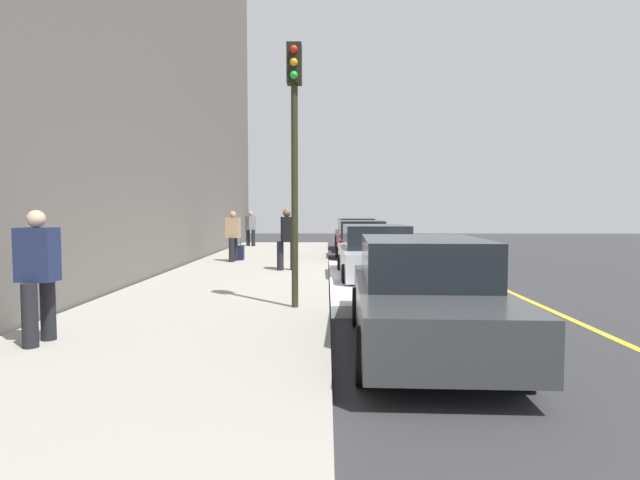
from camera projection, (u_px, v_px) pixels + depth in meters
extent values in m
plane|color=#333335|center=(366.00, 281.00, 13.56)|extent=(56.00, 56.00, 0.00)
cube|color=#A39E93|center=(244.00, 278.00, 13.60)|extent=(28.00, 4.60, 0.15)
cube|color=gold|center=(485.00, 281.00, 13.51)|extent=(28.00, 0.14, 0.01)
cube|color=white|center=(340.00, 280.00, 12.92)|extent=(8.20, 0.56, 0.22)
cylinder|color=black|center=(377.00, 245.00, 22.86)|extent=(0.65, 0.24, 0.64)
cylinder|color=black|center=(340.00, 245.00, 22.83)|extent=(0.65, 0.24, 0.64)
cylinder|color=black|center=(370.00, 241.00, 25.54)|extent=(0.65, 0.24, 0.64)
cylinder|color=black|center=(337.00, 242.00, 25.52)|extent=(0.65, 0.24, 0.64)
cube|color=maroon|center=(356.00, 238.00, 24.17)|extent=(4.39, 1.93, 0.64)
cube|color=black|center=(356.00, 225.00, 24.35)|extent=(2.31, 1.67, 0.60)
cylinder|color=black|center=(389.00, 256.00, 17.31)|extent=(0.64, 0.22, 0.64)
cylinder|color=black|center=(340.00, 256.00, 17.34)|extent=(0.64, 0.22, 0.64)
cylinder|color=black|center=(380.00, 250.00, 20.11)|extent=(0.64, 0.22, 0.64)
cylinder|color=black|center=(338.00, 250.00, 20.14)|extent=(0.64, 0.22, 0.64)
cube|color=maroon|center=(362.00, 246.00, 18.71)|extent=(4.53, 1.82, 0.64)
cube|color=black|center=(361.00, 229.00, 18.90)|extent=(2.36, 1.61, 0.60)
cylinder|color=black|center=(418.00, 278.00, 11.81)|extent=(0.64, 0.23, 0.64)
cylinder|color=black|center=(346.00, 278.00, 11.80)|extent=(0.64, 0.23, 0.64)
cylinder|color=black|center=(400.00, 266.00, 14.39)|extent=(0.64, 0.23, 0.64)
cylinder|color=black|center=(341.00, 266.00, 14.39)|extent=(0.64, 0.23, 0.64)
cube|color=#B7BABF|center=(376.00, 261.00, 13.08)|extent=(4.21, 1.87, 0.64)
cube|color=black|center=(375.00, 236.00, 13.25)|extent=(2.20, 1.64, 0.60)
cylinder|color=black|center=(523.00, 358.00, 5.37)|extent=(0.65, 0.24, 0.64)
cylinder|color=black|center=(366.00, 356.00, 5.46)|extent=(0.65, 0.24, 0.64)
cylinder|color=black|center=(463.00, 308.00, 8.16)|extent=(0.65, 0.24, 0.64)
cylinder|color=black|center=(359.00, 307.00, 8.24)|extent=(0.65, 0.24, 0.64)
cube|color=#383A3D|center=(424.00, 307.00, 6.79)|extent=(4.57, 1.97, 0.64)
cube|color=black|center=(422.00, 260.00, 6.98)|extent=(2.40, 1.69, 0.60)
cylinder|color=black|center=(232.00, 250.00, 17.07)|extent=(0.19, 0.19, 0.81)
cylinder|color=black|center=(235.00, 249.00, 17.44)|extent=(0.19, 0.19, 0.81)
cube|color=tan|center=(233.00, 228.00, 17.21)|extent=(0.34, 0.49, 0.69)
sphere|color=tan|center=(233.00, 214.00, 17.18)|extent=(0.22, 0.22, 0.22)
cylinder|color=black|center=(294.00, 256.00, 14.75)|extent=(0.20, 0.20, 0.84)
cylinder|color=black|center=(280.00, 256.00, 14.67)|extent=(0.20, 0.20, 0.84)
cube|color=black|center=(287.00, 229.00, 14.66)|extent=(0.54, 0.40, 0.72)
sphere|color=brown|center=(287.00, 213.00, 14.64)|extent=(0.23, 0.23, 0.23)
cylinder|color=black|center=(253.00, 238.00, 24.62)|extent=(0.19, 0.19, 0.80)
cylinder|color=black|center=(248.00, 238.00, 24.85)|extent=(0.19, 0.19, 0.80)
cube|color=slate|center=(251.00, 223.00, 24.69)|extent=(0.54, 0.51, 0.68)
sphere|color=tan|center=(251.00, 214.00, 24.67)|extent=(0.22, 0.22, 0.22)
cylinder|color=black|center=(48.00, 310.00, 6.77)|extent=(0.19, 0.19, 0.82)
cylinder|color=black|center=(30.00, 316.00, 6.39)|extent=(0.19, 0.19, 0.82)
cube|color=#1E284C|center=(37.00, 255.00, 6.54)|extent=(0.32, 0.49, 0.70)
sphere|color=#D8AD8C|center=(36.00, 219.00, 6.51)|extent=(0.23, 0.23, 0.23)
cylinder|color=#2D2D19|center=(295.00, 197.00, 8.99)|extent=(0.12, 0.12, 3.97)
cube|color=black|center=(294.00, 64.00, 8.85)|extent=(0.26, 0.26, 0.70)
sphere|color=red|center=(294.00, 49.00, 8.69)|extent=(0.14, 0.14, 0.14)
sphere|color=orange|center=(294.00, 62.00, 8.70)|extent=(0.14, 0.14, 0.14)
sphere|color=green|center=(294.00, 75.00, 8.71)|extent=(0.14, 0.14, 0.14)
cube|color=#191E38|center=(241.00, 253.00, 17.74)|extent=(0.34, 0.22, 0.51)
cylinder|color=#4C4C4C|center=(240.00, 240.00, 17.72)|extent=(0.03, 0.03, 0.36)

